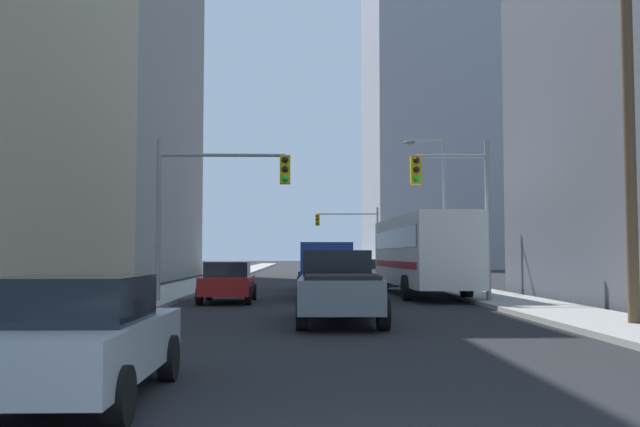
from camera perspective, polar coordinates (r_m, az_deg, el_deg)
The scene contains 15 objects.
sidewalk_left at distance 55.05m, azimuth -7.87°, elevation -5.12°, with size 2.90×160.00×0.15m, color #9E9E99.
sidewalk_right at distance 55.26m, azimuth 6.43°, elevation -5.13°, with size 2.90×160.00×0.15m, color #9E9E99.
city_bus at distance 30.81m, azimuth 8.29°, elevation -3.07°, with size 2.82×11.56×3.40m.
pickup_truck_grey at distance 18.42m, azimuth 1.50°, elevation -6.01°, with size 2.20×5.45×1.90m.
cargo_van_blue at distance 29.02m, azimuth 0.39°, elevation -4.35°, with size 2.16×5.22×2.26m.
sedan_silver at distance 9.14m, azimuth -19.24°, elevation -9.52°, with size 1.95×4.20×1.52m.
sedan_red at distance 26.47m, azimuth -7.53°, elevation -5.54°, with size 1.95×4.23×1.52m.
sedan_green at distance 35.89m, azimuth -0.30°, elevation -4.99°, with size 1.95×4.22×1.52m.
sedan_white at distance 40.66m, azimuth 4.84°, elevation -4.79°, with size 1.95×4.24×1.52m.
traffic_signal_near_left at distance 25.60m, azimuth -8.39°, elevation 1.84°, with size 4.84×0.44×6.00m.
traffic_signal_near_right at distance 26.03m, azimuth 10.93°, elevation 1.57°, with size 2.91×0.44×6.00m.
traffic_signal_far_right at distance 62.02m, azimuth 2.45°, elevation -1.21°, with size 5.62×0.44×6.00m.
utility_pole_right at distance 18.84m, azimuth 23.83°, elevation 8.80°, with size 2.20×0.28×10.76m.
street_lamp_right at distance 34.20m, azimuth 9.61°, elevation 1.22°, with size 2.03×0.32×7.50m.
building_right_far_highrise at distance 98.04m, azimuth 9.66°, elevation 8.90°, with size 19.08×24.72×45.11m, color #93939E.
Camera 1 is at (-0.86, -4.70, 1.78)m, focal length 39.26 mm.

